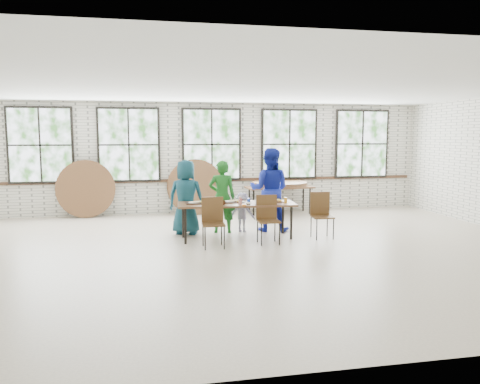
% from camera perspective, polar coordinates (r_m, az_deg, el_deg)
% --- Properties ---
extents(room, '(12.00, 12.00, 12.00)m').
position_cam_1_polar(room, '(12.83, -3.47, 5.59)').
color(room, beige).
rests_on(room, ground).
extents(dining_table, '(2.45, 0.96, 0.74)m').
position_cam_1_polar(dining_table, '(9.61, -0.41, -1.66)').
color(dining_table, brown).
rests_on(dining_table, ground).
extents(chair_near_left, '(0.44, 0.42, 0.95)m').
position_cam_1_polar(chair_near_left, '(8.95, -3.33, -3.16)').
color(chair_near_left, '#53371B').
rests_on(chair_near_left, ground).
extents(chair_near_right, '(0.43, 0.42, 0.95)m').
position_cam_1_polar(chair_near_right, '(9.27, 3.36, -2.81)').
color(chair_near_right, '#53371B').
rests_on(chair_near_right, ground).
extents(chair_spare, '(0.44, 0.43, 0.95)m').
position_cam_1_polar(chair_spare, '(9.89, 9.85, -2.29)').
color(chair_spare, '#53371B').
rests_on(chair_spare, ground).
extents(adult_teal, '(0.92, 0.75, 1.61)m').
position_cam_1_polar(adult_teal, '(10.10, -6.59, -0.62)').
color(adult_teal, navy).
rests_on(adult_teal, ground).
extents(adult_green, '(0.64, 0.48, 1.59)m').
position_cam_1_polar(adult_green, '(10.19, -2.21, -0.58)').
color(adult_green, '#1A621E').
rests_on(adult_green, ground).
extents(toddler, '(0.65, 0.52, 0.87)m').
position_cam_1_polar(toddler, '(10.32, 0.28, -2.49)').
color(toddler, '#1D1647').
rests_on(toddler, ground).
extents(adult_blue, '(1.09, 0.98, 1.85)m').
position_cam_1_polar(adult_blue, '(10.39, 3.62, 0.28)').
color(adult_blue, '#152398').
rests_on(adult_blue, ground).
extents(storage_table, '(1.85, 0.88, 0.74)m').
position_cam_1_polar(storage_table, '(12.76, 4.83, 0.43)').
color(storage_table, brown).
rests_on(storage_table, ground).
extents(tabletop_clutter, '(2.06, 0.62, 0.11)m').
position_cam_1_polar(tabletop_clutter, '(9.60, 0.41, -1.21)').
color(tabletop_clutter, black).
rests_on(tabletop_clutter, dining_table).
extents(round_tops_stacked, '(1.50, 1.50, 0.13)m').
position_cam_1_polar(round_tops_stacked, '(12.75, 4.83, 0.96)').
color(round_tops_stacked, brown).
rests_on(round_tops_stacked, storage_table).
extents(round_tops_leaning, '(4.35, 0.39, 1.49)m').
position_cam_1_polar(round_tops_leaning, '(12.58, -9.75, 0.49)').
color(round_tops_leaning, brown).
rests_on(round_tops_leaning, ground).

